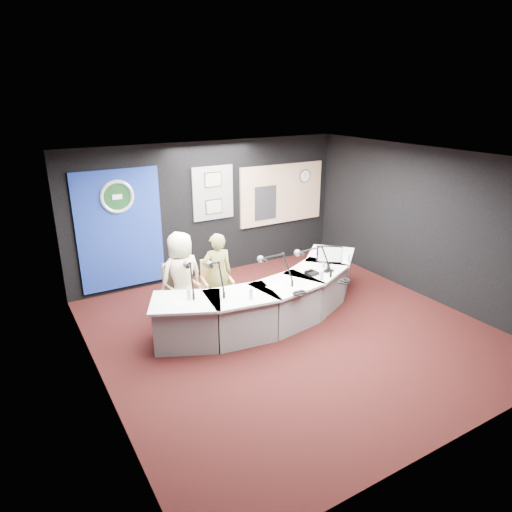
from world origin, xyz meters
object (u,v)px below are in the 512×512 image
broadcast_desk (271,298)px  armchair_left (183,294)px  person_man (182,277)px  person_woman (217,274)px  armchair_right (218,288)px

broadcast_desk → armchair_left: (-1.30, 0.76, 0.09)m
person_man → armchair_left: bearing=180.0°
broadcast_desk → person_man: 1.56m
broadcast_desk → person_woman: (-0.70, 0.64, 0.37)m
person_man → broadcast_desk: bearing=141.8°
person_man → person_woman: bearing=160.5°
person_woman → armchair_right: bearing=-0.0°
armchair_right → person_man: bearing=178.9°
broadcast_desk → person_woman: 1.02m
broadcast_desk → person_man: person_man is taller
armchair_left → person_man: (0.00, 0.00, 0.32)m
person_man → person_woman: person_man is taller
armchair_left → person_man: person_man is taller
broadcast_desk → armchair_left: bearing=149.6°
armchair_right → person_man: 0.68m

